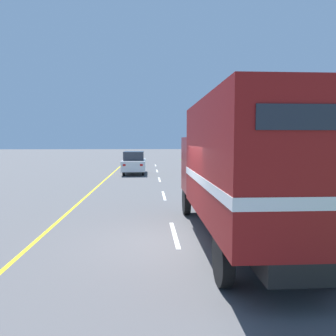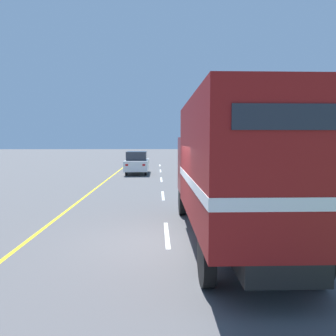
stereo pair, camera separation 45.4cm
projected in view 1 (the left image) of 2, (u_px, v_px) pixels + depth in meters
ground_plane at (177, 242)px, 8.54m from camera, size 200.00×200.00×0.00m
edge_line_yellow at (102, 182)px, 21.00m from camera, size 0.12×52.15×0.01m
centre_dash_near at (174, 234)px, 9.25m from camera, size 0.12×2.60×0.01m
centre_dash_mid_a at (164, 196)px, 15.82m from camera, size 0.12×2.60×0.01m
centre_dash_mid_b at (159, 180)px, 22.38m from camera, size 0.12×2.60×0.01m
centre_dash_far at (157, 171)px, 28.95m from camera, size 0.12×2.60×0.01m
centre_dash_farthest at (156, 165)px, 35.52m from camera, size 0.12×2.60×0.01m
horse_trailer_truck at (243, 167)px, 8.19m from camera, size 2.37×7.81×3.57m
lead_car_white at (134, 162)px, 26.22m from camera, size 1.80×4.37×1.81m
highway_sign at (299, 160)px, 16.26m from camera, size 2.03×0.09×2.78m
roadside_tree_near at (330, 119)px, 20.58m from camera, size 4.02×4.02×6.05m
roadside_tree_mid at (275, 131)px, 30.43m from camera, size 4.21×4.21×5.73m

